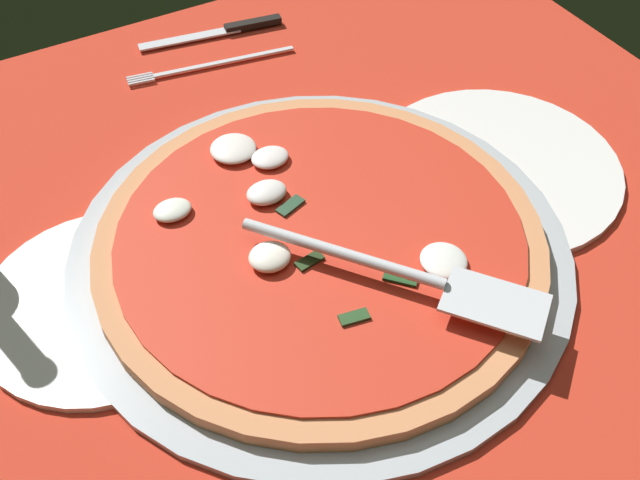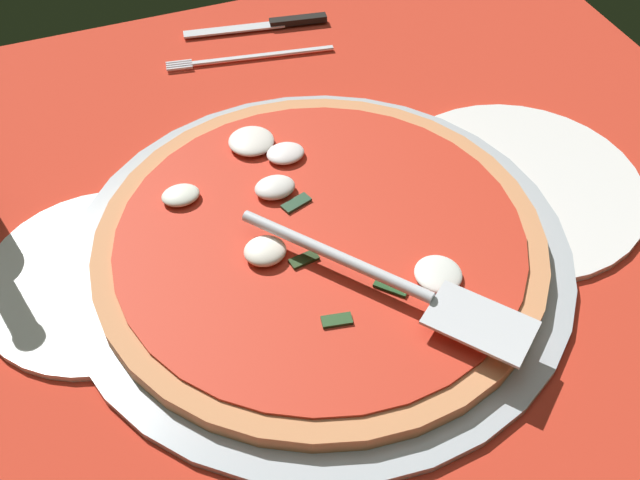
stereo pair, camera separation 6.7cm
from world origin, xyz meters
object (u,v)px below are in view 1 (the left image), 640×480
object	(u,v)px
dinner_plate_right	(496,168)
pizza_server	(401,272)
place_setting_far	(219,49)
dinner_plate_left	(103,303)
pizza	(319,240)

from	to	relation	value
dinner_plate_right	pizza_server	xyz separation A→B (cm)	(-18.03, -9.48, 4.02)
pizza_server	place_setting_far	xyz separation A→B (cm)	(2.56, 42.57, -4.18)
pizza_server	place_setting_far	size ratio (longest dim) A/B	0.98
pizza_server	dinner_plate_left	bearing A→B (deg)	-157.63
dinner_plate_right	place_setting_far	size ratio (longest dim) A/B	1.10
dinner_plate_right	pizza	size ratio (longest dim) A/B	0.62
pizza	pizza_server	xyz separation A→B (cm)	(2.89, -8.48, 2.58)
pizza_server	pizza	bearing A→B (deg)	160.57
pizza	place_setting_far	xyz separation A→B (cm)	(5.45, 34.08, -1.60)
pizza	place_setting_far	world-z (taller)	pizza
dinner_plate_left	pizza_server	xyz separation A→B (cm)	(21.77, -12.24, 4.02)
dinner_plate_right	place_setting_far	bearing A→B (deg)	115.06
pizza_server	place_setting_far	distance (cm)	42.85
pizza	place_setting_far	distance (cm)	34.55
place_setting_far	pizza	bearing A→B (deg)	90.23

